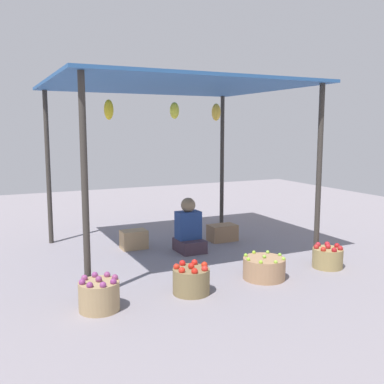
{
  "coord_description": "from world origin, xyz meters",
  "views": [
    {
      "loc": [
        -2.47,
        -5.79,
        1.77
      ],
      "look_at": [
        0.0,
        -0.62,
        0.95
      ],
      "focal_mm": 42.02,
      "sensor_mm": 36.0,
      "label": 1
    }
  ],
  "objects_px": {
    "basket_red_tomatoes": "(191,280)",
    "basket_limes": "(264,268)",
    "wooden_crate_near_vendor": "(134,239)",
    "vendor_person": "(189,231)",
    "wooden_crate_stacked_rear": "(222,233)",
    "basket_red_apples": "(328,257)",
    "basket_purple_onions": "(99,295)"
  },
  "relations": [
    {
      "from": "basket_red_tomatoes",
      "to": "basket_limes",
      "type": "distance_m",
      "value": 0.99
    },
    {
      "from": "basket_red_tomatoes",
      "to": "wooden_crate_near_vendor",
      "type": "relative_size",
      "value": 1.06
    },
    {
      "from": "vendor_person",
      "to": "wooden_crate_stacked_rear",
      "type": "height_order",
      "value": "vendor_person"
    },
    {
      "from": "vendor_person",
      "to": "basket_red_apples",
      "type": "xyz_separation_m",
      "value": [
        1.27,
        -1.46,
        -0.16
      ]
    },
    {
      "from": "wooden_crate_near_vendor",
      "to": "basket_purple_onions",
      "type": "bearing_deg",
      "value": -116.77
    },
    {
      "from": "basket_red_apples",
      "to": "wooden_crate_stacked_rear",
      "type": "xyz_separation_m",
      "value": [
        -0.53,
        1.78,
        -0.01
      ]
    },
    {
      "from": "basket_limes",
      "to": "basket_red_tomatoes",
      "type": "bearing_deg",
      "value": -176.38
    },
    {
      "from": "basket_red_tomatoes",
      "to": "wooden_crate_near_vendor",
      "type": "height_order",
      "value": "basket_red_tomatoes"
    },
    {
      "from": "wooden_crate_near_vendor",
      "to": "wooden_crate_stacked_rear",
      "type": "bearing_deg",
      "value": -6.28
    },
    {
      "from": "wooden_crate_near_vendor",
      "to": "wooden_crate_stacked_rear",
      "type": "distance_m",
      "value": 1.42
    },
    {
      "from": "basket_red_tomatoes",
      "to": "wooden_crate_stacked_rear",
      "type": "relative_size",
      "value": 0.92
    },
    {
      "from": "basket_red_tomatoes",
      "to": "wooden_crate_stacked_rear",
      "type": "height_order",
      "value": "basket_red_tomatoes"
    },
    {
      "from": "basket_red_apples",
      "to": "basket_purple_onions",
      "type": "bearing_deg",
      "value": -178.34
    },
    {
      "from": "vendor_person",
      "to": "wooden_crate_near_vendor",
      "type": "relative_size",
      "value": 2.07
    },
    {
      "from": "basket_purple_onions",
      "to": "basket_red_apples",
      "type": "height_order",
      "value": "basket_purple_onions"
    },
    {
      "from": "basket_red_apples",
      "to": "wooden_crate_stacked_rear",
      "type": "bearing_deg",
      "value": 106.64
    },
    {
      "from": "wooden_crate_near_vendor",
      "to": "wooden_crate_stacked_rear",
      "type": "xyz_separation_m",
      "value": [
        1.41,
        -0.16,
        -0.01
      ]
    },
    {
      "from": "basket_purple_onions",
      "to": "wooden_crate_near_vendor",
      "type": "height_order",
      "value": "basket_purple_onions"
    },
    {
      "from": "basket_red_tomatoes",
      "to": "wooden_crate_near_vendor",
      "type": "bearing_deg",
      "value": 89.52
    },
    {
      "from": "basket_limes",
      "to": "basket_red_apples",
      "type": "distance_m",
      "value": 0.98
    },
    {
      "from": "vendor_person",
      "to": "basket_red_tomatoes",
      "type": "distance_m",
      "value": 1.69
    },
    {
      "from": "basket_limes",
      "to": "wooden_crate_near_vendor",
      "type": "xyz_separation_m",
      "value": [
        -0.97,
        1.95,
        0.01
      ]
    },
    {
      "from": "basket_purple_onions",
      "to": "wooden_crate_near_vendor",
      "type": "bearing_deg",
      "value": 63.23
    },
    {
      "from": "vendor_person",
      "to": "wooden_crate_stacked_rear",
      "type": "relative_size",
      "value": 1.79
    },
    {
      "from": "basket_limes",
      "to": "basket_red_apples",
      "type": "height_order",
      "value": "basket_red_apples"
    },
    {
      "from": "basket_purple_onions",
      "to": "wooden_crate_stacked_rear",
      "type": "relative_size",
      "value": 0.92
    },
    {
      "from": "basket_purple_onions",
      "to": "wooden_crate_stacked_rear",
      "type": "height_order",
      "value": "basket_purple_onions"
    },
    {
      "from": "basket_purple_onions",
      "to": "basket_red_tomatoes",
      "type": "bearing_deg",
      "value": 1.0
    },
    {
      "from": "basket_red_apples",
      "to": "wooden_crate_stacked_rear",
      "type": "relative_size",
      "value": 0.88
    },
    {
      "from": "vendor_person",
      "to": "basket_red_tomatoes",
      "type": "height_order",
      "value": "vendor_person"
    },
    {
      "from": "wooden_crate_near_vendor",
      "to": "basket_red_apples",
      "type": "bearing_deg",
      "value": -44.93
    },
    {
      "from": "basket_red_apples",
      "to": "vendor_person",
      "type": "bearing_deg",
      "value": 130.99
    }
  ]
}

